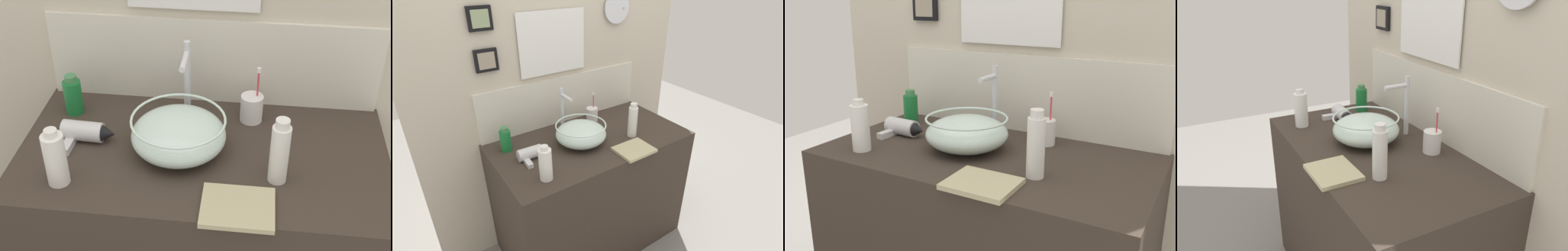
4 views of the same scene
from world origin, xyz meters
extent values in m
cube|color=#382D26|center=(0.00, 0.00, 0.41)|extent=(1.18, 0.63, 0.83)
cube|color=beige|center=(0.00, 0.35, 1.19)|extent=(1.88, 0.06, 2.39)
cube|color=beige|center=(0.00, 0.31, 0.99)|extent=(1.16, 0.02, 0.32)
ellipsoid|color=silver|center=(-0.08, -0.01, 0.89)|extent=(0.30, 0.30, 0.13)
torus|color=silver|center=(-0.08, -0.01, 0.95)|extent=(0.30, 0.30, 0.01)
torus|color=#B2B7BC|center=(-0.08, -0.01, 0.83)|extent=(0.11, 0.11, 0.01)
cylinder|color=silver|center=(-0.08, 0.21, 0.96)|extent=(0.02, 0.02, 0.25)
cylinder|color=silver|center=(-0.08, 0.15, 1.07)|extent=(0.02, 0.12, 0.02)
cylinder|color=silver|center=(-0.08, 0.21, 1.10)|extent=(0.02, 0.02, 0.03)
cylinder|color=silver|center=(-0.40, 0.02, 0.86)|extent=(0.14, 0.07, 0.07)
cone|color=black|center=(-0.31, 0.01, 0.86)|extent=(0.05, 0.06, 0.06)
cube|color=silver|center=(-0.43, -0.03, 0.84)|extent=(0.03, 0.09, 0.02)
cylinder|color=white|center=(0.15, 0.20, 0.88)|extent=(0.08, 0.08, 0.10)
cylinder|color=#D83F4C|center=(0.16, 0.20, 0.92)|extent=(0.01, 0.01, 0.18)
cube|color=white|center=(0.16, 0.20, 1.02)|extent=(0.01, 0.01, 0.02)
cylinder|color=#197233|center=(-0.47, 0.17, 0.89)|extent=(0.06, 0.06, 0.12)
cylinder|color=#3F7F4C|center=(-0.47, 0.17, 0.97)|extent=(0.04, 0.04, 0.02)
cylinder|color=white|center=(0.24, -0.11, 0.93)|extent=(0.06, 0.06, 0.19)
cylinder|color=silver|center=(0.24, -0.11, 1.03)|extent=(0.04, 0.04, 0.03)
cylinder|color=white|center=(-0.41, -0.20, 0.91)|extent=(0.07, 0.07, 0.17)
cylinder|color=silver|center=(-0.41, -0.20, 1.01)|extent=(0.04, 0.04, 0.02)
cube|color=tan|center=(0.13, -0.25, 0.84)|extent=(0.21, 0.17, 0.02)
camera|label=1|loc=(0.14, -1.37, 1.91)|focal=50.00mm
camera|label=2|loc=(-0.93, -1.32, 1.78)|focal=28.00mm
camera|label=3|loc=(0.71, -1.28, 1.38)|focal=40.00mm
camera|label=4|loc=(1.33, -0.73, 1.55)|focal=35.00mm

